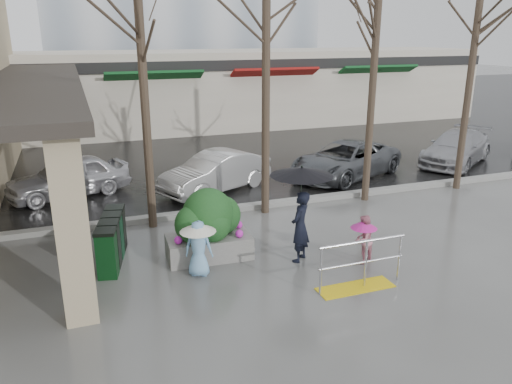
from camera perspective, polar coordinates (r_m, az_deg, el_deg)
ground at (r=10.85m, az=2.00°, el=-9.17°), size 120.00×120.00×0.00m
street_asphalt at (r=31.56m, az=-13.31°, el=8.31°), size 120.00×36.00×0.01m
curb at (r=14.31m, az=-4.01°, el=-2.07°), size 120.00×0.30×0.15m
canopy_slab at (r=17.04m, az=-24.38°, el=11.87°), size 2.80×18.00×0.25m
pillar_front at (r=9.03m, az=-20.24°, el=-3.90°), size 0.55×0.55×3.50m
pillar_back at (r=15.29m, az=-20.56°, el=4.66°), size 0.55×0.55×3.50m
storefront_row at (r=27.67m, az=-8.31°, el=11.53°), size 34.00×6.74×4.00m
handrail at (r=10.30m, az=11.70°, el=-8.79°), size 1.90×0.50×1.03m
tree_west at (r=12.67m, az=-13.16°, el=18.08°), size 3.20×3.20×6.80m
tree_midwest at (r=13.47m, az=1.18°, el=19.10°), size 3.20×3.20×7.00m
tree_mideast at (r=14.98m, az=13.58°, el=17.07°), size 3.20×3.20×6.50m
tree_east at (r=17.15m, az=24.03°, el=17.87°), size 3.20×3.20×7.20m
woman at (r=10.91m, az=5.15°, el=-1.01°), size 1.38×1.38×2.21m
child_pink at (r=11.30m, az=12.16°, el=-4.96°), size 0.67×0.61×1.11m
child_blue at (r=10.51m, az=-6.60°, el=-5.79°), size 0.76×0.76×1.22m
planter at (r=11.30m, az=-5.44°, el=-3.76°), size 1.93×1.11×1.65m
news_boxes at (r=11.57m, az=-16.15°, el=-5.27°), size 0.83×1.93×1.05m
car_a at (r=16.62m, az=-20.65°, el=1.65°), size 3.98×2.54×1.26m
car_b at (r=16.14m, az=-4.63°, el=2.29°), size 4.03×2.82×1.26m
car_c at (r=17.96m, az=10.17°, el=3.66°), size 4.99×3.76×1.26m
car_d at (r=21.06m, az=21.96°, el=4.71°), size 4.62×3.79×1.26m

